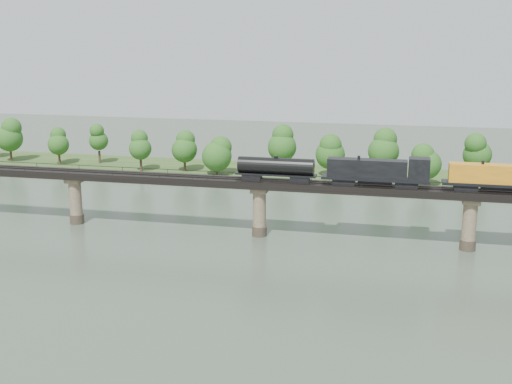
# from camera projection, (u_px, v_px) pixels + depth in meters

# --- Properties ---
(ground) EXTENTS (400.00, 400.00, 0.00)m
(ground) POSITION_uv_depth(u_px,v_px,m) (219.00, 293.00, 100.47)
(ground) COLOR #364335
(ground) RESTS_ON ground
(far_bank) EXTENTS (300.00, 24.00, 1.60)m
(far_bank) POSITION_uv_depth(u_px,v_px,m) (301.00, 175.00, 180.81)
(far_bank) COLOR #2E491D
(far_bank) RESTS_ON ground
(bridge) EXTENTS (236.00, 30.00, 11.50)m
(bridge) POSITION_uv_depth(u_px,v_px,m) (259.00, 209.00, 127.58)
(bridge) COLOR #473A2D
(bridge) RESTS_ON ground
(bridge_superstructure) EXTENTS (220.00, 4.90, 0.75)m
(bridge_superstructure) POSITION_uv_depth(u_px,v_px,m) (259.00, 178.00, 126.06)
(bridge_superstructure) COLOR black
(bridge_superstructure) RESTS_ON bridge
(far_treeline) EXTENTS (289.06, 17.54, 13.60)m
(far_treeline) POSITION_uv_depth(u_px,v_px,m) (269.00, 148.00, 176.37)
(far_treeline) COLOR #382619
(far_treeline) RESTS_ON far_bank
(freight_train) EXTENTS (81.69, 3.18, 5.62)m
(freight_train) POSITION_uv_depth(u_px,v_px,m) (458.00, 175.00, 117.58)
(freight_train) COLOR black
(freight_train) RESTS_ON bridge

